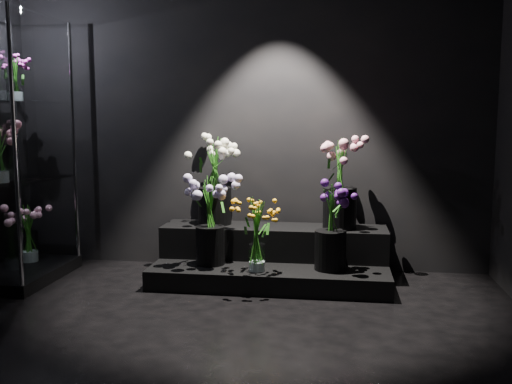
# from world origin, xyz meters

# --- Properties ---
(floor) EXTENTS (4.00, 4.00, 0.00)m
(floor) POSITION_xyz_m (0.00, 0.00, 0.00)
(floor) COLOR black
(floor) RESTS_ON ground
(wall_back) EXTENTS (4.00, 0.00, 4.00)m
(wall_back) POSITION_xyz_m (0.00, 2.00, 1.40)
(wall_back) COLOR black
(wall_back) RESTS_ON floor
(display_riser) EXTENTS (1.81, 0.80, 0.40)m
(display_riser) POSITION_xyz_m (0.25, 1.64, 0.17)
(display_riser) COLOR black
(display_riser) RESTS_ON floor
(display_case) EXTENTS (0.56, 0.93, 2.05)m
(display_case) POSITION_xyz_m (-1.70, 1.32, 1.02)
(display_case) COLOR black
(display_case) RESTS_ON floor
(bouquet_orange_bells) EXTENTS (0.35, 0.35, 0.56)m
(bouquet_orange_bells) POSITION_xyz_m (0.18, 1.29, 0.44)
(bouquet_orange_bells) COLOR white
(bouquet_orange_bells) RESTS_ON display_riser
(bouquet_lilac) EXTENTS (0.51, 0.51, 0.68)m
(bouquet_lilac) POSITION_xyz_m (-0.20, 1.44, 0.55)
(bouquet_lilac) COLOR black
(bouquet_lilac) RESTS_ON display_riser
(bouquet_purple) EXTENTS (0.34, 0.34, 0.63)m
(bouquet_purple) POSITION_xyz_m (0.71, 1.41, 0.50)
(bouquet_purple) COLOR black
(bouquet_purple) RESTS_ON display_riser
(bouquet_cream_roses) EXTENTS (0.46, 0.46, 0.71)m
(bouquet_cream_roses) POSITION_xyz_m (-0.24, 1.78, 0.81)
(bouquet_cream_roses) COLOR black
(bouquet_cream_roses) RESTS_ON display_riser
(bouquet_pink_roses) EXTENTS (0.44, 0.44, 0.70)m
(bouquet_pink_roses) POSITION_xyz_m (0.78, 1.74, 0.79)
(bouquet_pink_roses) COLOR black
(bouquet_pink_roses) RESTS_ON display_riser
(bouquet_case_magenta) EXTENTS (0.22, 0.22, 0.36)m
(bouquet_case_magenta) POSITION_xyz_m (-1.76, 1.45, 1.59)
(bouquet_case_magenta) COLOR white
(bouquet_case_magenta) RESTS_ON display_case
(bouquet_case_base_pink) EXTENTS (0.38, 0.38, 0.47)m
(bouquet_case_base_pink) POSITION_xyz_m (-1.75, 1.52, 0.34)
(bouquet_case_base_pink) COLOR white
(bouquet_case_base_pink) RESTS_ON display_case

